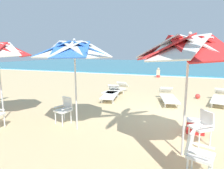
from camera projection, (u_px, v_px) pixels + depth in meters
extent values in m
plane|color=#D3B784|center=(177.00, 117.00, 6.76)|extent=(80.00, 80.00, 0.00)
cube|color=teal|center=(182.00, 65.00, 34.81)|extent=(80.00, 36.00, 0.10)
cube|color=white|center=(181.00, 77.00, 17.94)|extent=(80.00, 0.70, 0.01)
cylinder|color=silver|center=(185.00, 108.00, 4.06)|extent=(0.05, 0.05, 2.25)
cube|color=red|center=(214.00, 48.00, 3.86)|extent=(1.21, 1.17, 0.54)
cube|color=white|center=(198.00, 49.00, 4.23)|extent=(1.16, 1.25, 0.54)
cube|color=red|center=(179.00, 49.00, 4.37)|extent=(1.17, 1.21, 0.54)
cube|color=white|center=(165.00, 48.00, 4.20)|extent=(1.25, 1.16, 0.54)
cube|color=red|center=(164.00, 48.00, 3.83)|extent=(1.21, 1.17, 0.54)
cube|color=white|center=(178.00, 48.00, 3.46)|extent=(1.16, 1.25, 0.54)
cube|color=red|center=(202.00, 47.00, 3.32)|extent=(1.17, 1.21, 0.54)
cube|color=white|center=(218.00, 48.00, 3.48)|extent=(1.25, 1.16, 0.54)
sphere|color=silver|center=(190.00, 34.00, 3.79)|extent=(0.08, 0.08, 0.08)
cube|color=white|center=(201.00, 156.00, 3.42)|extent=(0.55, 0.55, 0.05)
cube|color=white|center=(190.00, 141.00, 3.50)|extent=(0.21, 0.43, 0.40)
cube|color=white|center=(203.00, 146.00, 3.56)|extent=(0.39, 0.15, 0.03)
cube|color=white|center=(199.00, 155.00, 3.25)|extent=(0.39, 0.15, 0.03)
cylinder|color=white|center=(212.00, 166.00, 3.50)|extent=(0.04, 0.04, 0.41)
cylinder|color=white|center=(192.00, 160.00, 3.71)|extent=(0.04, 0.04, 0.41)
cylinder|color=white|center=(187.00, 168.00, 3.43)|extent=(0.04, 0.04, 0.41)
cube|color=white|center=(200.00, 128.00, 4.70)|extent=(0.62, 0.62, 0.05)
cube|color=white|center=(207.00, 118.00, 4.72)|extent=(0.34, 0.38, 0.40)
cube|color=white|center=(207.00, 126.00, 4.49)|extent=(0.33, 0.28, 0.03)
cube|color=white|center=(195.00, 121.00, 4.87)|extent=(0.33, 0.28, 0.03)
cylinder|color=white|center=(199.00, 140.00, 4.52)|extent=(0.04, 0.04, 0.41)
cylinder|color=white|center=(189.00, 134.00, 4.85)|extent=(0.04, 0.04, 0.41)
cylinder|color=white|center=(210.00, 138.00, 4.63)|extent=(0.04, 0.04, 0.41)
cylinder|color=white|center=(200.00, 133.00, 4.96)|extent=(0.04, 0.04, 0.41)
cylinder|color=silver|center=(76.00, 93.00, 5.49)|extent=(0.05, 0.05, 2.27)
cube|color=blue|center=(94.00, 49.00, 5.29)|extent=(1.29, 1.22, 0.46)
cube|color=white|center=(89.00, 50.00, 5.67)|extent=(1.21, 1.30, 0.46)
cube|color=blue|center=(77.00, 50.00, 5.82)|extent=(1.22, 1.29, 0.46)
cube|color=white|center=(64.00, 50.00, 5.64)|extent=(1.30, 1.21, 0.46)
cube|color=blue|center=(55.00, 49.00, 5.25)|extent=(1.29, 1.22, 0.46)
cube|color=white|center=(57.00, 49.00, 4.87)|extent=(1.21, 1.30, 0.46)
cube|color=blue|center=(71.00, 49.00, 4.73)|extent=(1.22, 1.29, 0.46)
cube|color=white|center=(87.00, 49.00, 4.90)|extent=(1.30, 1.21, 0.46)
sphere|color=silver|center=(74.00, 40.00, 5.23)|extent=(0.08, 0.08, 0.08)
cube|color=white|center=(63.00, 111.00, 6.08)|extent=(0.55, 0.55, 0.05)
cube|color=white|center=(68.00, 103.00, 6.20)|extent=(0.43, 0.21, 0.40)
cube|color=white|center=(67.00, 108.00, 5.94)|extent=(0.15, 0.39, 0.03)
cube|color=white|center=(59.00, 106.00, 6.18)|extent=(0.15, 0.39, 0.03)
cylinder|color=white|center=(62.00, 120.00, 5.87)|extent=(0.04, 0.04, 0.41)
cylinder|color=white|center=(55.00, 118.00, 6.08)|extent=(0.04, 0.04, 0.41)
cylinder|color=white|center=(71.00, 117.00, 6.15)|extent=(0.04, 0.04, 0.41)
cylinder|color=white|center=(64.00, 115.00, 6.36)|extent=(0.04, 0.04, 0.41)
cylinder|color=silver|center=(1.00, 87.00, 6.42)|extent=(0.05, 0.05, 2.27)
cube|color=red|center=(12.00, 50.00, 6.22)|extent=(1.15, 1.11, 0.50)
cube|color=white|center=(13.00, 50.00, 6.57)|extent=(1.10, 1.18, 0.50)
cube|color=red|center=(5.00, 50.00, 6.70)|extent=(1.11, 1.15, 0.50)
cube|color=white|center=(2.00, 49.00, 5.86)|extent=(1.18, 1.10, 0.50)
cylinder|color=white|center=(4.00, 121.00, 5.83)|extent=(0.04, 0.04, 0.41)
cube|color=white|center=(220.00, 99.00, 8.28)|extent=(1.00, 1.80, 0.06)
cube|color=white|center=(222.00, 91.00, 9.12)|extent=(0.70, 0.60, 0.36)
cube|color=white|center=(212.00, 105.00, 7.92)|extent=(0.06, 0.06, 0.22)
cube|color=white|center=(215.00, 99.00, 8.97)|extent=(0.06, 0.06, 0.22)
cube|color=white|center=(169.00, 98.00, 8.46)|extent=(1.02, 1.80, 0.06)
cube|color=white|center=(165.00, 90.00, 9.46)|extent=(0.70, 0.61, 0.36)
cube|color=white|center=(178.00, 106.00, 7.83)|extent=(0.06, 0.06, 0.22)
cube|color=white|center=(165.00, 105.00, 7.89)|extent=(0.06, 0.06, 0.22)
cube|color=white|center=(172.00, 98.00, 9.08)|extent=(0.06, 0.06, 0.22)
cube|color=white|center=(161.00, 98.00, 9.14)|extent=(0.06, 0.06, 0.22)
cube|color=white|center=(110.00, 95.00, 9.14)|extent=(0.90, 1.78, 0.06)
cube|color=white|center=(114.00, 87.00, 10.13)|extent=(0.68, 0.57, 0.36)
cube|color=white|center=(113.00, 101.00, 8.50)|extent=(0.06, 0.06, 0.22)
cube|color=white|center=(102.00, 101.00, 8.60)|extent=(0.06, 0.06, 0.22)
cube|color=white|center=(117.00, 95.00, 9.73)|extent=(0.06, 0.06, 0.22)
cube|color=white|center=(108.00, 95.00, 9.83)|extent=(0.06, 0.06, 0.22)
cube|color=white|center=(114.00, 91.00, 10.18)|extent=(0.87, 1.77, 0.06)
cube|color=white|center=(123.00, 84.00, 11.06)|extent=(0.67, 0.56, 0.36)
cube|color=white|center=(113.00, 96.00, 9.53)|extent=(0.06, 0.06, 0.22)
cube|color=white|center=(105.00, 95.00, 9.77)|extent=(0.06, 0.06, 0.22)
cube|color=white|center=(124.00, 92.00, 10.64)|extent=(0.06, 0.06, 0.22)
cube|color=white|center=(116.00, 91.00, 10.88)|extent=(0.06, 0.06, 0.22)
cube|color=red|center=(195.00, 127.00, 5.39)|extent=(0.48, 0.32, 0.36)
cube|color=white|center=(196.00, 120.00, 5.36)|extent=(0.50, 0.34, 0.04)
sphere|color=red|center=(198.00, 96.00, 9.42)|extent=(0.25, 0.25, 0.25)
cube|color=red|center=(158.00, 76.00, 17.49)|extent=(0.30, 0.24, 0.20)
cube|color=beige|center=(158.00, 73.00, 17.41)|extent=(0.30, 0.25, 0.54)
sphere|color=beige|center=(158.00, 69.00, 17.34)|extent=(0.20, 0.20, 0.20)
cube|color=beige|center=(159.00, 76.00, 17.87)|extent=(0.26, 0.76, 0.14)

